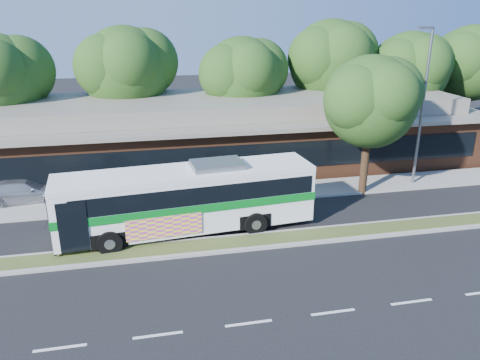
% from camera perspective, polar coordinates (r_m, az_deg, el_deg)
% --- Properties ---
extents(ground, '(120.00, 120.00, 0.00)m').
position_cam_1_polar(ground, '(21.13, 6.07, -7.97)').
color(ground, black).
rests_on(ground, ground).
extents(median_strip, '(26.00, 1.10, 0.15)m').
position_cam_1_polar(median_strip, '(21.60, 5.59, -7.07)').
color(median_strip, '#394A1F').
rests_on(median_strip, ground).
extents(sidewalk, '(44.00, 2.60, 0.12)m').
position_cam_1_polar(sidewalk, '(26.70, 1.95, -1.59)').
color(sidewalk, gray).
rests_on(sidewalk, ground).
extents(plaza_building, '(33.20, 11.20, 4.45)m').
position_cam_1_polar(plaza_building, '(32.22, -0.77, 6.06)').
color(plaza_building, '#5A311C').
rests_on(plaza_building, ground).
extents(lamp_post, '(0.93, 0.18, 9.07)m').
position_cam_1_polar(lamp_post, '(28.77, 21.35, 8.68)').
color(lamp_post, slate).
rests_on(lamp_post, ground).
extents(tree_bg_a, '(6.47, 5.80, 8.63)m').
position_cam_1_polar(tree_bg_a, '(34.22, -26.82, 11.16)').
color(tree_bg_a, black).
rests_on(tree_bg_a, ground).
extents(tree_bg_b, '(6.69, 6.00, 9.00)m').
position_cam_1_polar(tree_bg_b, '(34.08, -13.07, 13.18)').
color(tree_bg_b, black).
rests_on(tree_bg_b, ground).
extents(tree_bg_c, '(6.24, 5.60, 8.26)m').
position_cam_1_polar(tree_bg_c, '(33.94, 0.87, 12.71)').
color(tree_bg_c, black).
rests_on(tree_bg_c, ground).
extents(tree_bg_d, '(6.91, 6.20, 9.37)m').
position_cam_1_polar(tree_bg_d, '(36.97, 11.58, 14.20)').
color(tree_bg_d, black).
rests_on(tree_bg_d, ground).
extents(tree_bg_e, '(6.47, 5.80, 8.50)m').
position_cam_1_polar(tree_bg_e, '(38.88, 20.43, 12.65)').
color(tree_bg_e, black).
rests_on(tree_bg_e, ground).
extents(tree_bg_f, '(6.69, 6.00, 8.92)m').
position_cam_1_polar(tree_bg_f, '(43.10, 26.77, 12.82)').
color(tree_bg_f, black).
rests_on(tree_bg_f, ground).
extents(transit_bus, '(12.00, 3.63, 3.32)m').
position_cam_1_polar(transit_bus, '(21.73, -6.36, -1.80)').
color(transit_bus, white).
rests_on(transit_bus, ground).
extents(sedan, '(4.65, 2.29, 1.30)m').
position_cam_1_polar(sedan, '(27.94, -24.88, -1.22)').
color(sedan, '#AEAFB5').
rests_on(sedan, ground).
extents(sidewalk_tree, '(5.56, 4.99, 7.75)m').
position_cam_1_polar(sidewalk_tree, '(26.59, 16.23, 9.44)').
color(sidewalk_tree, black).
rests_on(sidewalk_tree, ground).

